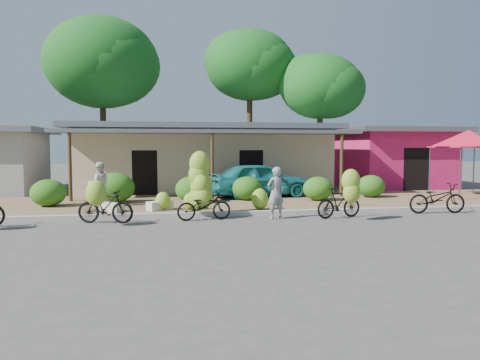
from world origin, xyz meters
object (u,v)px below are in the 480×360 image
(bike_right, at_px, (343,197))
(bystander, at_px, (99,184))
(sack_near, at_px, (160,206))
(bike_far_right, at_px, (437,198))
(vendor, at_px, (276,193))
(tree_far_center, at_px, (99,61))
(bike_center, at_px, (202,191))
(red_canopy, at_px, (468,139))
(tree_center_right, at_px, (246,64))
(sack_far, at_px, (112,207))
(teal_van, at_px, (259,180))
(bike_left, at_px, (104,204))
(tree_near_right, at_px, (317,85))

(bike_right, bearing_deg, bystander, 52.94)
(sack_near, bearing_deg, bike_far_right, -9.18)
(vendor, relative_size, bystander, 1.02)
(bystander, bearing_deg, tree_far_center, -98.05)
(bike_center, bearing_deg, vendor, -107.68)
(red_canopy, bearing_deg, bike_far_right, -135.18)
(tree_center_right, relative_size, sack_far, 12.85)
(sack_far, relative_size, teal_van, 0.17)
(red_canopy, relative_size, sack_near, 4.12)
(bike_left, distance_m, bike_right, 7.31)
(sack_far, bearing_deg, vendor, -17.70)
(red_canopy, distance_m, bike_center, 12.40)
(tree_center_right, height_order, sack_far, tree_center_right)
(tree_center_right, bearing_deg, bystander, -121.38)
(tree_near_right, bearing_deg, red_canopy, -69.02)
(tree_center_right, distance_m, teal_van, 12.24)
(red_canopy, relative_size, bike_right, 2.10)
(bike_left, distance_m, bike_center, 2.99)
(bike_left, distance_m, bystander, 3.21)
(tree_far_center, distance_m, bike_far_right, 20.66)
(tree_far_center, height_order, bike_left, tree_far_center)
(red_canopy, height_order, sack_far, red_canopy)
(tree_far_center, relative_size, bike_right, 5.93)
(bike_left, relative_size, sack_far, 2.35)
(bike_center, height_order, teal_van, bike_center)
(bike_center, height_order, sack_near, bike_center)
(bike_right, distance_m, vendor, 2.12)
(tree_near_right, bearing_deg, bike_center, -121.97)
(bike_right, bearing_deg, bike_center, 66.12)
(tree_far_center, bearing_deg, bystander, -83.16)
(tree_center_right, bearing_deg, vendor, -96.72)
(teal_van, bearing_deg, bike_left, 121.47)
(tree_center_right, bearing_deg, sack_near, -111.71)
(red_canopy, relative_size, vendor, 2.14)
(vendor, bearing_deg, tree_near_right, -132.72)
(sack_near, relative_size, bystander, 0.53)
(vendor, bearing_deg, bike_right, 148.91)
(red_canopy, relative_size, bike_left, 1.99)
(tree_near_right, distance_m, red_canopy, 10.67)
(tree_far_center, distance_m, sack_near, 15.33)
(red_canopy, bearing_deg, tree_far_center, 146.64)
(red_canopy, xyz_separation_m, bike_left, (-14.67, -4.12, -2.01))
(bystander, height_order, teal_van, bystander)
(bike_far_right, bearing_deg, tree_center_right, 18.69)
(tree_near_right, relative_size, bike_right, 4.72)
(bike_far_right, distance_m, teal_van, 7.16)
(red_canopy, xyz_separation_m, bystander, (-15.19, -0.97, -1.69))
(bike_left, distance_m, vendor, 5.24)
(tree_near_right, bearing_deg, sack_far, -133.21)
(bike_left, bearing_deg, bike_far_right, -72.97)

